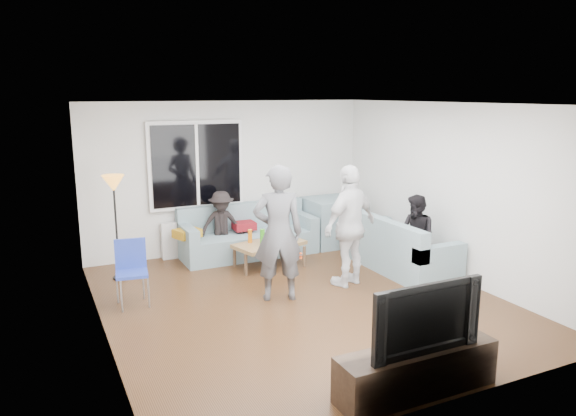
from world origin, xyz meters
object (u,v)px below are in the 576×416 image
sofa_right_section (400,243)px  player_right (350,226)px  sofa_back_section (249,231)px  side_chair (132,274)px  player_left (278,233)px  floor_lamp (116,228)px  television (420,315)px  tv_console (417,371)px  coffee_table (269,255)px  spectator_right (416,236)px  spectator_back (222,225)px

sofa_right_section → player_right: bearing=103.0°
sofa_back_section → side_chair: 2.65m
player_left → player_right: (1.16, 0.08, -0.04)m
sofa_back_section → floor_lamp: floor_lamp is taller
television → tv_console: bearing=0.0°
floor_lamp → sofa_right_section: bearing=-19.4°
sofa_right_section → coffee_table: sofa_right_section is taller
sofa_back_section → television: television is taller
player_right → tv_console: player_right is taller
player_right → sofa_back_section: bearing=-87.6°
sofa_right_section → spectator_right: 0.43m
tv_console → coffee_table: bearing=86.1°
player_right → spectator_right: (1.09, -0.13, -0.25)m
player_left → spectator_right: size_ratio=1.47×
coffee_table → television: size_ratio=0.95×
sofa_right_section → tv_console: sofa_right_section is taller
player_left → spectator_right: (2.25, -0.05, -0.29)m
sofa_right_section → side_chair: side_chair is taller
player_left → floor_lamp: bearing=-26.2°
sofa_back_section → television: (-0.22, -4.77, 0.35)m
coffee_table → player_left: size_ratio=0.60×
player_left → coffee_table: bearing=-90.8°
side_chair → television: 3.87m
player_right → coffee_table: bearing=-79.1°
floor_lamp → player_right: 3.43m
floor_lamp → television: floor_lamp is taller
coffee_table → spectator_back: bearing=124.5°
coffee_table → side_chair: 2.39m
floor_lamp → spectator_back: size_ratio=1.36×
side_chair → tv_console: (1.99, -3.31, -0.21)m
sofa_back_section → floor_lamp: 2.25m
player_left → player_right: size_ratio=1.05×
spectator_right → tv_console: size_ratio=0.78×
tv_console → spectator_back: bearing=93.0°
floor_lamp → spectator_right: bearing=-24.0°
side_chair → sofa_right_section: bearing=4.3°
sofa_right_section → coffee_table: size_ratio=1.82×
spectator_right → tv_console: 3.40m
coffee_table → player_right: player_right is taller
sofa_back_section → spectator_right: size_ratio=1.84×
floor_lamp → coffee_table: bearing=-11.0°
sofa_right_section → side_chair: bearing=86.2°
sofa_back_section → sofa_right_section: same height
spectator_right → tv_console: (-2.08, -2.65, -0.40)m
coffee_table → floor_lamp: bearing=169.0°
tv_console → sofa_right_section: bearing=55.5°
floor_lamp → television: (1.99, -4.47, -0.01)m
side_chair → television: bearing=-50.8°
side_chair → spectator_back: bearing=48.9°
player_right → player_left: bearing=-15.2°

